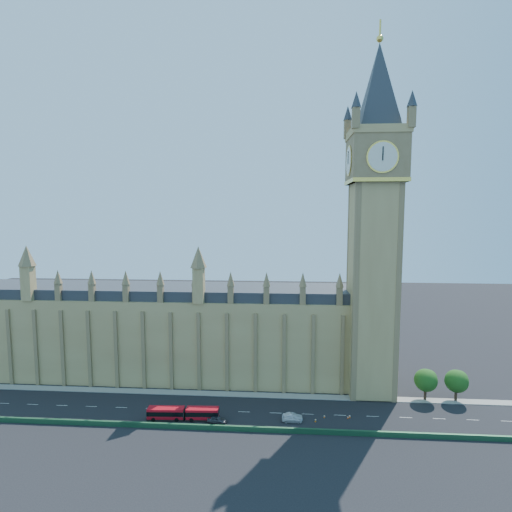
# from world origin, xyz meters

# --- Properties ---
(ground) EXTENTS (400.00, 400.00, 0.00)m
(ground) POSITION_xyz_m (0.00, 0.00, 0.00)
(ground) COLOR black
(ground) RESTS_ON ground
(palace_westminster) EXTENTS (120.00, 20.00, 28.00)m
(palace_westminster) POSITION_xyz_m (-25.00, 22.00, 13.86)
(palace_westminster) COLOR #A88851
(palace_westminster) RESTS_ON ground
(elizabeth_tower) EXTENTS (20.59, 20.59, 105.00)m
(elizabeth_tower) POSITION_xyz_m (38.00, 13.99, 54.56)
(elizabeth_tower) COLOR #A88851
(elizabeth_tower) RESTS_ON ground
(bridge_parapet) EXTENTS (160.00, 0.60, 1.20)m
(bridge_parapet) POSITION_xyz_m (0.00, -9.00, 0.60)
(bridge_parapet) COLOR #1E4C2D
(bridge_parapet) RESTS_ON ground
(kerb_north) EXTENTS (160.00, 3.00, 0.16)m
(kerb_north) POSITION_xyz_m (0.00, 9.50, 0.08)
(kerb_north) COLOR gray
(kerb_north) RESTS_ON ground
(tree_east_near) EXTENTS (6.00, 6.00, 8.50)m
(tree_east_near) POSITION_xyz_m (52.22, 10.08, 5.64)
(tree_east_near) COLOR #382619
(tree_east_near) RESTS_ON ground
(tree_east_far) EXTENTS (6.00, 6.00, 8.50)m
(tree_east_far) POSITION_xyz_m (60.22, 10.08, 5.64)
(tree_east_far) COLOR #382619
(tree_east_far) RESTS_ON ground
(red_bus) EXTENTS (17.40, 3.51, 2.94)m
(red_bus) POSITION_xyz_m (-10.46, -4.77, 1.55)
(red_bus) COLOR red
(red_bus) RESTS_ON ground
(car_grey) EXTENTS (4.80, 2.37, 1.57)m
(car_grey) POSITION_xyz_m (-2.00, -5.80, 0.79)
(car_grey) COLOR #3F4047
(car_grey) RESTS_ON ground
(car_silver) EXTENTS (4.83, 1.79, 1.58)m
(car_silver) POSITION_xyz_m (16.14, -3.09, 0.79)
(car_silver) COLOR #A9ACB1
(car_silver) RESTS_ON ground
(car_white) EXTENTS (4.82, 2.00, 1.39)m
(car_white) POSITION_xyz_m (15.98, -4.02, 0.70)
(car_white) COLOR silver
(car_white) RESTS_ON ground
(cone_a) EXTENTS (0.59, 0.59, 0.75)m
(cone_a) POSITION_xyz_m (30.19, -1.11, 0.37)
(cone_a) COLOR black
(cone_a) RESTS_ON ground
(cone_b) EXTENTS (0.58, 0.58, 0.75)m
(cone_b) POSITION_xyz_m (21.66, -3.61, 0.37)
(cone_b) COLOR black
(cone_b) RESTS_ON ground
(cone_c) EXTENTS (0.43, 0.43, 0.62)m
(cone_c) POSITION_xyz_m (29.69, -1.53, 0.31)
(cone_c) COLOR black
(cone_c) RESTS_ON ground
(cone_d) EXTENTS (0.48, 0.48, 0.67)m
(cone_d) POSITION_xyz_m (24.01, -1.47, 0.33)
(cone_d) COLOR black
(cone_d) RESTS_ON ground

